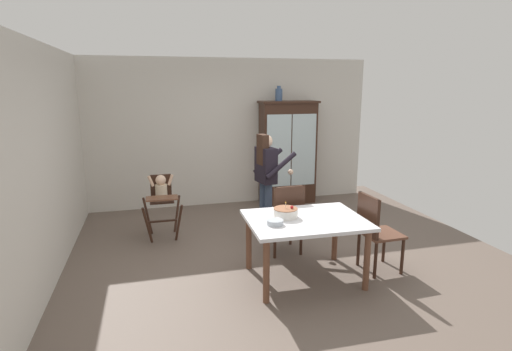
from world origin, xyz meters
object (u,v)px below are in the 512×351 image
at_px(china_cabinet, 288,152).
at_px(ceramic_vase, 279,94).
at_px(high_chair_with_toddler, 162,195).
at_px(dining_table, 305,226).
at_px(birthday_cake, 286,213).
at_px(adult_person, 266,172).
at_px(dining_chair_far_side, 286,214).
at_px(dining_chair_right_end, 374,228).
at_px(serving_bowl, 275,222).

distance_m(china_cabinet, ceramic_vase, 1.10).
xyz_separation_m(china_cabinet, high_chair_with_toddler, (-2.39, -1.28, -0.32)).
relative_size(china_cabinet, dining_table, 1.44).
xyz_separation_m(ceramic_vase, birthday_cake, (-0.86, -2.96, -1.26)).
bearing_deg(adult_person, high_chair_with_toddler, 67.18).
bearing_deg(dining_chair_far_side, dining_table, 85.93).
bearing_deg(dining_chair_right_end, adult_person, 29.14).
height_order(adult_person, dining_chair_far_side, adult_person).
height_order(dining_table, dining_chair_far_side, dining_chair_far_side).
height_order(birthday_cake, dining_chair_right_end, dining_chair_right_end).
height_order(dining_chair_far_side, dining_chair_right_end, same).
relative_size(birthday_cake, serving_bowl, 1.56).
height_order(ceramic_vase, serving_bowl, ceramic_vase).
height_order(china_cabinet, ceramic_vase, ceramic_vase).
bearing_deg(dining_chair_right_end, dining_chair_far_side, 46.55).
relative_size(china_cabinet, adult_person, 1.26).
bearing_deg(adult_person, dining_table, 170.08).
bearing_deg(serving_bowl, ceramic_vase, 71.55).
bearing_deg(china_cabinet, ceramic_vase, 178.87).
bearing_deg(adult_person, ceramic_vase, -34.96).
distance_m(ceramic_vase, adult_person, 2.05).
distance_m(high_chair_with_toddler, serving_bowl, 2.21).
bearing_deg(ceramic_vase, dining_chair_right_end, -85.90).
xyz_separation_m(high_chair_with_toddler, dining_chair_far_side, (1.57, -1.05, -0.10)).
height_order(adult_person, dining_chair_right_end, adult_person).
bearing_deg(ceramic_vase, serving_bowl, -108.45).
xyz_separation_m(adult_person, birthday_cake, (-0.17, -1.37, -0.17)).
bearing_deg(adult_person, serving_bowl, 155.71).
xyz_separation_m(dining_chair_far_side, dining_chair_right_end, (0.86, -0.75, 0.00)).
relative_size(adult_person, dining_chair_far_side, 1.59).
xyz_separation_m(ceramic_vase, serving_bowl, (-1.06, -3.17, -1.29)).
xyz_separation_m(adult_person, serving_bowl, (-0.36, -1.58, -0.20)).
distance_m(ceramic_vase, dining_chair_far_side, 2.85).
distance_m(high_chair_with_toddler, dining_chair_right_end, 3.02).
relative_size(adult_person, dining_chair_right_end, 1.59).
height_order(ceramic_vase, adult_person, ceramic_vase).
distance_m(high_chair_with_toddler, birthday_cake, 2.15).
distance_m(ceramic_vase, serving_bowl, 3.58).
bearing_deg(dining_chair_right_end, high_chair_with_toddler, 51.02).
bearing_deg(serving_bowl, china_cabinet, 68.53).
height_order(ceramic_vase, birthday_cake, ceramic_vase).
height_order(dining_table, birthday_cake, birthday_cake).
xyz_separation_m(china_cabinet, dining_chair_right_end, (0.03, -3.08, -0.42)).
bearing_deg(dining_table, adult_person, 91.45).
bearing_deg(dining_chair_far_side, birthday_cake, 67.58).
relative_size(birthday_cake, dining_chair_right_end, 0.29).
bearing_deg(dining_chair_far_side, high_chair_with_toddler, -36.23).
bearing_deg(ceramic_vase, adult_person, -113.60).
distance_m(birthday_cake, dining_chair_right_end, 1.12).
xyz_separation_m(high_chair_with_toddler, dining_table, (1.54, -1.77, -0.01)).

